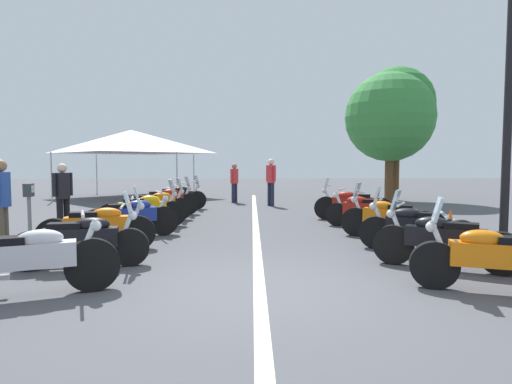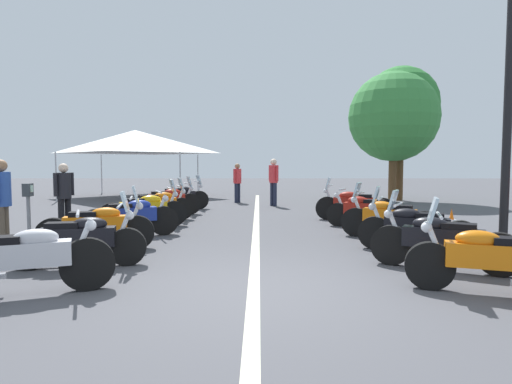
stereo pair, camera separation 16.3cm
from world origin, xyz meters
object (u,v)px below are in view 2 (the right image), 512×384
object	(u,v)px
motorcycle_right_row_2	(415,227)
roadside_tree_1	(394,117)
motorcycle_right_row_5	(354,204)
bystander_2	(64,192)
bystander_0	(237,180)
motorcycle_right_row_4	(364,210)
bystander_4	(274,178)
motorcycle_left_row_7	(180,196)
motorcycle_right_row_1	(440,240)
motorcycle_left_row_6	(168,200)
motorcycle_left_row_1	(80,239)
motorcycle_right_row_3	(388,217)
parking_meter	(28,206)
motorcycle_left_row_0	(22,259)
bystander_1	(2,198)
motorcycle_left_row_4	(145,209)
event_tent	(135,142)
motorcycle_left_row_3	(132,216)
motorcycle_left_row_2	(98,226)
motorcycle_left_row_5	(158,204)
traffic_cone_0	(451,223)
motorcycle_right_row_0	(490,258)
street_lamp_twin_globe	(510,50)
roadside_tree_0	(401,105)

from	to	relation	value
motorcycle_right_row_2	roadside_tree_1	distance (m)	11.16
motorcycle_right_row_5	bystander_2	bearing A→B (deg)	33.60
bystander_0	roadside_tree_1	xyz separation A→B (m)	(0.57, -6.54, 2.62)
motorcycle_right_row_4	bystander_4	bearing A→B (deg)	-43.77
motorcycle_left_row_7	motorcycle_right_row_1	size ratio (longest dim) A/B	1.01
motorcycle_left_row_7	motorcycle_right_row_4	xyz separation A→B (m)	(-4.11, -5.41, -0.02)
motorcycle_left_row_6	motorcycle_right_row_2	size ratio (longest dim) A/B	1.02
motorcycle_left_row_1	motorcycle_right_row_3	bearing A→B (deg)	12.65
bystander_2	parking_meter	bearing A→B (deg)	133.30
motorcycle_right_row_4	bystander_0	bearing A→B (deg)	-37.42
motorcycle_left_row_0	bystander_1	bearing A→B (deg)	102.14
motorcycle_left_row_4	event_tent	size ratio (longest dim) A/B	0.36
bystander_0	roadside_tree_1	distance (m)	7.07
motorcycle_left_row_3	motorcycle_left_row_7	xyz separation A→B (m)	(5.51, -0.05, 0.01)
motorcycle_left_row_2	motorcycle_left_row_4	size ratio (longest dim) A/B	1.00
motorcycle_left_row_5	parking_meter	xyz separation A→B (m)	(-4.78, 1.09, 0.43)
motorcycle_left_row_1	traffic_cone_0	distance (m)	7.71
motorcycle_right_row_0	motorcycle_right_row_4	xyz separation A→B (m)	(5.50, 0.22, -0.02)
street_lamp_twin_globe	motorcycle_right_row_2	bearing A→B (deg)	68.51
motorcycle_right_row_5	bystander_1	distance (m)	8.58
bystander_1	roadside_tree_1	size ratio (longest dim) A/B	0.31
motorcycle_right_row_1	bystander_1	distance (m)	7.64
motorcycle_left_row_6	motorcycle_left_row_0	bearing A→B (deg)	-110.72
bystander_0	roadside_tree_0	world-z (taller)	roadside_tree_0
motorcycle_right_row_0	bystander_0	world-z (taller)	bystander_0
bystander_4	motorcycle_right_row_2	bearing A→B (deg)	67.73
motorcycle_left_row_1	bystander_0	size ratio (longest dim) A/B	1.28
motorcycle_left_row_0	motorcycle_right_row_4	world-z (taller)	motorcycle_left_row_0
bystander_4	street_lamp_twin_globe	bearing A→B (deg)	74.53
street_lamp_twin_globe	motorcycle_right_row_3	bearing A→B (deg)	36.93
traffic_cone_0	bystander_2	distance (m)	8.94
motorcycle_left_row_5	motorcycle_left_row_6	size ratio (longest dim) A/B	0.95
motorcycle_right_row_5	street_lamp_twin_globe	distance (m)	5.87
motorcycle_left_row_7	motorcycle_right_row_1	xyz separation A→B (m)	(-8.38, -5.53, -0.00)
motorcycle_left_row_2	event_tent	world-z (taller)	event_tent
bystander_2	roadside_tree_0	world-z (taller)	roadside_tree_0
motorcycle_left_row_4	bystander_4	size ratio (longest dim) A/B	1.16
motorcycle_left_row_2	bystander_4	size ratio (longest dim) A/B	1.17
motorcycle_left_row_2	motorcycle_left_row_6	bearing A→B (deg)	74.42
motorcycle_left_row_2	motorcycle_left_row_1	bearing A→B (deg)	-94.49
motorcycle_left_row_1	motorcycle_right_row_5	bearing A→B (deg)	32.80
bystander_2	motorcycle_right_row_0	bearing A→B (deg)	177.58
motorcycle_left_row_3	bystander_2	xyz separation A→B (m)	(0.66, 1.78, 0.49)
motorcycle_right_row_4	motorcycle_left_row_4	bearing A→B (deg)	25.29
motorcycle_right_row_4	motorcycle_left_row_2	bearing A→B (deg)	52.05
motorcycle_right_row_2	traffic_cone_0	distance (m)	2.27
motorcycle_left_row_2	motorcycle_right_row_2	size ratio (longest dim) A/B	1.04
motorcycle_right_row_2	bystander_1	size ratio (longest dim) A/B	1.18
motorcycle_right_row_1	street_lamp_twin_globe	size ratio (longest dim) A/B	0.38
motorcycle_right_row_2	parking_meter	bearing A→B (deg)	26.68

